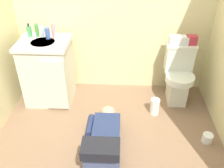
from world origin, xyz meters
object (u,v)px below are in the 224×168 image
Objects in this scene: vanity_cabinet at (48,71)px; bottle_pink at (54,31)px; bottle_clear at (42,31)px; toilet_paper_roll at (207,138)px; tissue_box at (179,40)px; bottle_blue at (48,33)px; soap_dispenser at (29,31)px; person_plumber at (104,141)px; paper_towel_roll at (155,107)px; toiletry_bag at (191,40)px; faucet at (46,33)px; bottle_green at (37,30)px; toilet at (178,75)px.

bottle_pink is (0.11, 0.11, 0.49)m from vanity_cabinet.
bottle_clear is 1.24× the size of toilet_paper_roll.
bottle_blue is at bearing -176.90° from tissue_box.
soap_dispenser is at bearing 146.90° from vanity_cabinet.
person_plumber is 5.09× the size of paper_towel_roll.
paper_towel_roll is (-0.41, -0.41, -0.70)m from toiletry_bag.
toiletry_bag is 0.59× the size of paper_towel_roll.
faucet reaches higher than paper_towel_roll.
bottle_pink is at bearing -3.12° from soap_dispenser.
bottle_green is at bearing -175.31° from faucet.
bottle_green reaches higher than person_plumber.
faucet is 0.73× the size of bottle_clear.
vanity_cabinet is 6.61× the size of toiletry_bag.
bottle_blue is at bearing 126.38° from person_plumber.
vanity_cabinet is (-1.63, -0.08, 0.05)m from toilet.
bottle_pink is (0.21, -0.03, 0.01)m from bottle_green.
bottle_green is at bearing 176.23° from bottle_clear.
bottle_clear is at bearing -178.95° from toiletry_bag.
soap_dispenser is (-0.19, 0.13, 0.47)m from vanity_cabinet.
toilet is 0.91× the size of vanity_cabinet.
bottle_pink is at bearing -178.02° from toiletry_bag.
vanity_cabinet is 0.48m from bottle_blue.
paper_towel_roll is at bearing -15.34° from bottle_clear.
toilet is at bearing 106.49° from toilet_paper_roll.
bottle_green is 0.21m from bottle_pink.
bottle_blue is at bearing -56.83° from faucet.
paper_towel_roll is at bearing -121.88° from tissue_box.
vanity_cabinet is 0.52m from soap_dispenser.
faucet is 0.81× the size of toiletry_bag.
bottle_pink is at bearing -18.22° from faucet.
vanity_cabinet is 3.92× the size of paper_towel_roll.
person_plumber is 0.88m from paper_towel_roll.
faucet is 1.59m from tissue_box.
bottle_pink is at bearing 45.62° from vanity_cabinet.
faucet is 0.19m from soap_dispenser.
bottle_green is (-0.10, -0.01, 0.03)m from faucet.
bottle_blue reaches higher than paper_towel_roll.
vanity_cabinet is 1.21m from person_plumber.
bottle_blue is 0.08m from bottle_pink.
vanity_cabinet is 6.16× the size of bottle_blue.
toilet is 4.23× the size of bottle_pink.
bottle_clear is at bearing -3.77° from bottle_green.
bottle_clear reaches higher than faucet.
toiletry_bag reaches higher than toilet.
toilet_paper_roll is at bearing -23.31° from bottle_clear.
tissue_box is at bearing 3.10° from bottle_blue.
faucet is at bearing 163.73° from paper_towel_roll.
person_plumber is (0.77, -0.91, -0.24)m from vanity_cabinet.
bottle_clear is at bearing 170.93° from bottle_pink.
vanity_cabinet is 1.39m from paper_towel_roll.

